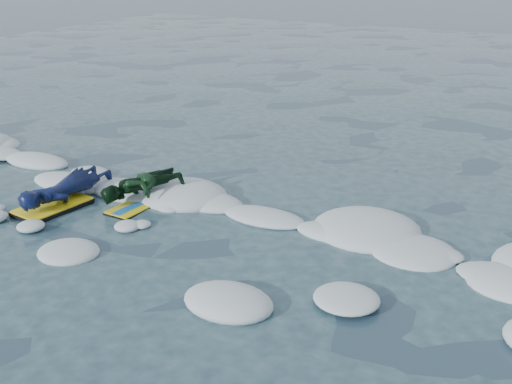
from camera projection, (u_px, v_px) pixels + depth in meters
ground at (115, 249)px, 7.15m from camera, size 120.00×120.00×0.00m
foam_band at (169, 216)px, 8.00m from camera, size 12.00×3.10×0.30m
prone_woman_unit at (64, 190)px, 8.32m from camera, size 0.64×1.48×0.37m
prone_child_unit at (142, 190)px, 8.27m from camera, size 0.96×1.21×0.42m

